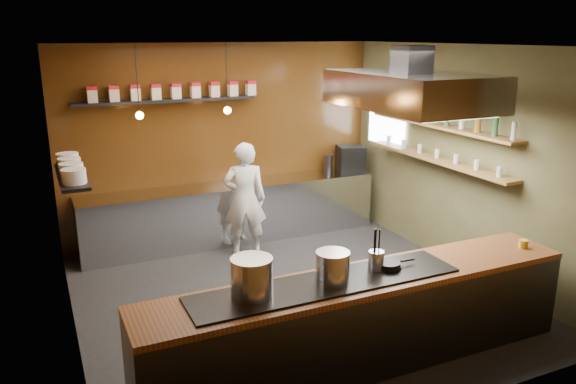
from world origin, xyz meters
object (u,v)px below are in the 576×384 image
stockpot_large (252,278)px  chef (245,199)px  extractor_hood (410,90)px  espresso_machine (351,158)px  stockpot_small (333,267)px

stockpot_large → chef: (1.09, 3.13, -0.29)m
extractor_hood → espresso_machine: (0.80, 2.59, -1.39)m
stockpot_small → chef: bearing=84.2°
extractor_hood → chef: bearing=124.3°
chef → stockpot_large: bearing=88.4°
extractor_hood → espresso_machine: size_ratio=4.71×
chef → espresso_machine: bearing=-145.7°
espresso_machine → stockpot_small: bearing=-108.5°
stockpot_small → chef: chef is taller
extractor_hood → stockpot_large: (-2.42, -1.18, -1.39)m
extractor_hood → stockpot_small: size_ratio=6.40×
extractor_hood → stockpot_large: 3.03m
extractor_hood → stockpot_small: (-1.65, -1.21, -1.42)m
stockpot_large → stockpot_small: stockpot_large is taller
espresso_machine → stockpot_large: bearing=-116.2°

